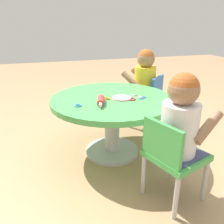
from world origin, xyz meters
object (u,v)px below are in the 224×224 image
Objects in this scene: child_chair_left at (172,156)px; seated_child_right at (145,76)px; child_chair_right at (147,98)px; rolling_pin at (101,100)px; craft_scissors at (140,97)px; craft_table at (112,110)px; seated_child_left at (181,118)px.

child_chair_left is 1.05× the size of seated_child_right.
child_chair_right is 2.36× the size of rolling_pin.
child_chair_left reaches higher than craft_scissors.
seated_child_right is (0.03, 0.03, 0.23)m from child_chair_right.
craft_scissors is (-0.48, 0.30, 0.18)m from child_chair_right.
child_chair_right is at bearing -137.61° from seated_child_right.
seated_child_right is at bearing -47.15° from craft_table.
seated_child_right reaches higher than rolling_pin.
child_chair_left reaches higher than craft_table.
child_chair_left is at bearing 163.97° from seated_child_right.
craft_scissors is at bearing 147.86° from child_chair_right.
child_chair_left is (-0.63, -0.17, -0.07)m from craft_table.
child_chair_right is 0.23m from seated_child_right.
craft_scissors is at bearing -80.66° from rolling_pin.
child_chair_left and child_chair_right have the same top height.
seated_child_left is 1.00× the size of seated_child_right.
seated_child_left reaches higher than craft_table.
child_chair_left is 0.23m from seated_child_left.
craft_table is 0.66m from child_chair_right.
craft_scissors is at bearing -3.61° from child_chair_left.
seated_child_right is at bearing 42.39° from child_chair_right.
seated_child_right is at bearing -16.03° from child_chair_left.
seated_child_right is 3.59× the size of craft_scissors.
child_chair_left is at bearing 162.19° from child_chair_right.
child_chair_right is 0.59m from craft_scissors.
rolling_pin is (-0.12, 0.12, 0.13)m from craft_table.
seated_child_right reaches higher than craft_scissors.
rolling_pin is (0.51, 0.29, 0.20)m from child_chair_left.
seated_child_right is 0.82m from rolling_pin.
rolling_pin is at bearing 99.34° from craft_scissors.
craft_table is at bearing 72.91° from craft_scissors.
rolling_pin is (-0.53, 0.63, 0.20)m from child_chair_right.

